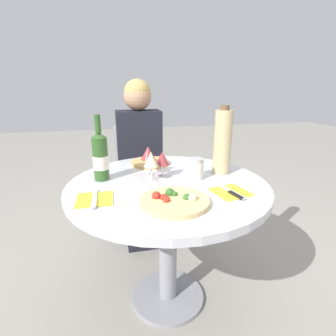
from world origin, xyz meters
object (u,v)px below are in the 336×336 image
pizza_large (174,201)px  dining_table (168,205)px  chair_behind_diner (140,179)px  wine_bottle (100,156)px  seated_diner (141,168)px  tall_carafe (223,142)px

pizza_large → dining_table: bearing=83.1°
dining_table → chair_behind_diner: (-0.05, 0.84, -0.16)m
dining_table → wine_bottle: (-0.32, 0.12, 0.25)m
pizza_large → seated_diner: bearing=91.0°
dining_table → seated_diner: seated_diner is taller
wine_bottle → tall_carafe: bearing=-3.4°
dining_table → wine_bottle: wine_bottle is taller
chair_behind_diner → wine_bottle: size_ratio=2.61×
dining_table → seated_diner: 0.71m
seated_diner → tall_carafe: (0.36, -0.63, 0.32)m
dining_table → chair_behind_diner: bearing=93.1°
wine_bottle → tall_carafe: size_ratio=0.91×
pizza_large → wine_bottle: bearing=129.0°
chair_behind_diner → pizza_large: size_ratio=2.98×
dining_table → chair_behind_diner: 0.86m
chair_behind_diner → tall_carafe: (0.36, -0.76, 0.46)m
dining_table → seated_diner: size_ratio=0.81×
pizza_large → wine_bottle: (-0.29, 0.36, 0.11)m
chair_behind_diner → wine_bottle: wine_bottle is taller
dining_table → wine_bottle: 0.42m
chair_behind_diner → tall_carafe: tall_carafe is taller
chair_behind_diner → pizza_large: bearing=90.9°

